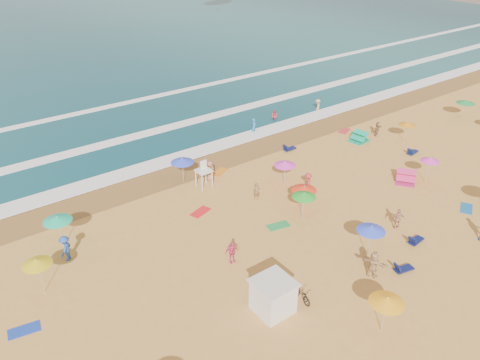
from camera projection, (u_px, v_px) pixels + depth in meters
ground at (277, 235)px, 33.69m from camera, size 220.00×220.00×0.00m
ocean at (2, 33)px, 92.61m from camera, size 220.00×140.00×0.18m
wet_sand at (188, 170)px, 42.46m from camera, size 220.00×220.00×0.00m
surf_foam at (144, 137)px, 48.60m from camera, size 200.00×18.70×0.05m
cabana at (273, 297)px, 26.81m from camera, size 2.00×2.00×2.00m
cabana_roof at (274, 283)px, 26.30m from camera, size 2.20×2.20×0.12m
bicycle at (300, 293)px, 27.83m from camera, size 0.84×1.95×1.00m
lifeguard_stand at (204, 176)px, 39.29m from camera, size 1.20×1.20×2.10m
beach_umbrellas at (303, 203)px, 33.54m from camera, size 57.00×22.92×0.77m
loungers at (364, 234)px, 33.51m from camera, size 41.46×23.69×0.34m
towels at (306, 242)px, 32.96m from camera, size 40.30×25.79×0.03m
popup_tents at (381, 154)px, 44.01m from camera, size 5.68×10.22×1.20m
beachgoers at (260, 202)px, 36.12m from camera, size 40.50×26.98×2.11m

